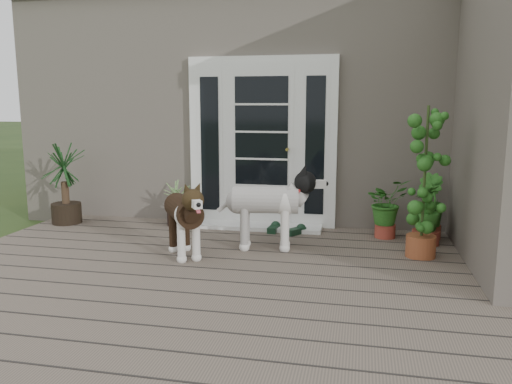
# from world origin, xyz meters

# --- Properties ---
(deck) EXTENTS (6.20, 4.60, 0.12)m
(deck) POSITION_xyz_m (0.00, 0.40, 0.06)
(deck) COLOR #6B5B4C
(deck) RESTS_ON ground
(house_main) EXTENTS (7.40, 4.00, 3.10)m
(house_main) POSITION_xyz_m (0.00, 4.65, 1.55)
(house_main) COLOR #665E54
(house_main) RESTS_ON ground
(roof_main) EXTENTS (7.60, 4.20, 0.20)m
(roof_main) POSITION_xyz_m (0.00, 4.65, 3.20)
(roof_main) COLOR #2D2826
(roof_main) RESTS_ON house_main
(door_unit) EXTENTS (1.90, 0.14, 2.15)m
(door_unit) POSITION_xyz_m (-0.20, 2.60, 1.19)
(door_unit) COLOR white
(door_unit) RESTS_ON deck
(door_step) EXTENTS (1.60, 0.40, 0.05)m
(door_step) POSITION_xyz_m (-0.20, 2.40, 0.14)
(door_step) COLOR white
(door_step) RESTS_ON deck
(brindle_dog) EXTENTS (0.78, 0.91, 0.71)m
(brindle_dog) POSITION_xyz_m (-0.71, 1.05, 0.47)
(brindle_dog) COLOR #301E11
(brindle_dog) RESTS_ON deck
(white_dog) EXTENTS (1.00, 0.53, 0.79)m
(white_dog) POSITION_xyz_m (0.06, 1.50, 0.52)
(white_dog) COLOR silver
(white_dog) RESTS_ON deck
(spider_plant) EXTENTS (0.64, 0.64, 0.62)m
(spider_plant) POSITION_xyz_m (-1.24, 2.37, 0.43)
(spider_plant) COLOR #9DB26D
(spider_plant) RESTS_ON deck
(yucca) EXTENTS (0.93, 0.93, 1.05)m
(yucca) POSITION_xyz_m (-2.75, 2.15, 0.65)
(yucca) COLOR black
(yucca) RESTS_ON deck
(herb_a) EXTENTS (0.69, 0.69, 0.63)m
(herb_a) POSITION_xyz_m (1.35, 2.25, 0.43)
(herb_a) COLOR #235017
(herb_a) RESTS_ON deck
(herb_b) EXTENTS (0.52, 0.52, 0.55)m
(herb_b) POSITION_xyz_m (1.86, 2.31, 0.40)
(herb_b) COLOR #1C5418
(herb_b) RESTS_ON deck
(herb_c) EXTENTS (0.48, 0.48, 0.53)m
(herb_c) POSITION_xyz_m (1.79, 2.05, 0.39)
(herb_c) COLOR #1C6421
(herb_c) RESTS_ON deck
(sapling) EXTENTS (0.51, 0.51, 1.60)m
(sapling) POSITION_xyz_m (1.68, 1.54, 0.92)
(sapling) COLOR #1C6220
(sapling) RESTS_ON deck
(clog_left) EXTENTS (0.17, 0.32, 0.09)m
(clog_left) POSITION_xyz_m (0.02, 2.25, 0.17)
(clog_left) COLOR #13311D
(clog_left) RESTS_ON deck
(clog_right) EXTENTS (0.30, 0.33, 0.09)m
(clog_right) POSITION_xyz_m (0.30, 2.19, 0.17)
(clog_right) COLOR black
(clog_right) RESTS_ON deck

